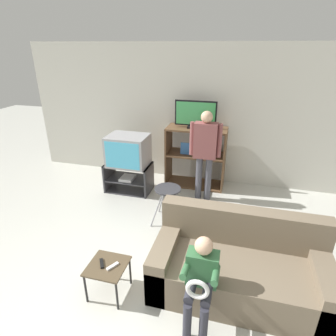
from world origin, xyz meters
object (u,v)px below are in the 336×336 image
object	(u,v)px
tv_stand	(129,177)
remote_control_white	(113,266)
snack_table	(108,269)
person_standing_adult	(205,148)
television_main	(128,150)
television_flat	(196,115)
couch	(238,268)
person_seated_child	(201,277)
folding_stool	(168,193)
media_shelf	(196,157)
remote_control_black	(102,263)

from	to	relation	value
tv_stand	remote_control_white	xyz separation A→B (m)	(0.78, -2.32, 0.13)
snack_table	person_standing_adult	distance (m)	2.53
television_main	television_flat	distance (m)	1.36
snack_table	couch	bearing A→B (deg)	17.34
television_flat	couch	world-z (taller)	television_flat
person_standing_adult	person_seated_child	distance (m)	2.50
folding_stool	snack_table	xyz separation A→B (m)	(-0.26, -1.52, -0.15)
media_shelf	remote_control_black	size ratio (longest dim) A/B	8.00
television_main	person_standing_adult	distance (m)	1.37
television_flat	television_main	bearing A→B (deg)	-152.58
remote_control_white	person_standing_adult	bearing A→B (deg)	104.94
remote_control_black	television_flat	bearing A→B (deg)	48.35
media_shelf	remote_control_black	xyz separation A→B (m)	(-0.51, -2.86, -0.19)
television_flat	remote_control_black	size ratio (longest dim) A/B	5.22
couch	remote_control_black	bearing A→B (deg)	-163.43
television_main	couch	xyz separation A→B (m)	(2.04, -1.87, -0.51)
folding_stool	person_standing_adult	distance (m)	1.05
remote_control_black	person_seated_child	world-z (taller)	person_seated_child
person_seated_child	television_flat	bearing A→B (deg)	101.46
television_flat	remote_control_black	xyz separation A→B (m)	(-0.48, -2.86, -0.99)
remote_control_black	remote_control_white	size ratio (longest dim) A/B	1.00
folding_stool	remote_control_white	size ratio (longest dim) A/B	4.03
media_shelf	television_flat	xyz separation A→B (m)	(-0.03, -0.00, 0.80)
couch	tv_stand	bearing A→B (deg)	137.73
person_standing_adult	snack_table	bearing A→B (deg)	-106.16
remote_control_white	couch	size ratio (longest dim) A/B	0.08
couch	person_seated_child	size ratio (longest dim) A/B	1.94
media_shelf	remote_control_white	bearing A→B (deg)	-97.58
television_main	television_flat	bearing A→B (deg)	27.42
folding_stool	person_standing_adult	world-z (taller)	person_standing_adult
television_main	snack_table	distance (m)	2.44
remote_control_white	person_seated_child	size ratio (longest dim) A/B	0.15
media_shelf	snack_table	size ratio (longest dim) A/B	2.83
television_main	remote_control_white	bearing A→B (deg)	-71.97
remote_control_white	couch	distance (m)	1.37
folding_stool	remote_control_white	xyz separation A→B (m)	(-0.19, -1.52, -0.09)
snack_table	television_flat	bearing A→B (deg)	81.75
remote_control_black	person_standing_adult	size ratio (longest dim) A/B	0.09
snack_table	couch	distance (m)	1.43
folding_stool	person_standing_adult	xyz separation A→B (m)	(0.42, 0.84, 0.47)
person_seated_child	snack_table	bearing A→B (deg)	174.75
person_standing_adult	television_main	bearing A→B (deg)	-177.38
television_flat	remote_control_white	size ratio (longest dim) A/B	5.22
folding_stool	person_seated_child	distance (m)	1.78
tv_stand	television_main	size ratio (longest dim) A/B	1.18
media_shelf	television_main	bearing A→B (deg)	-153.17
media_shelf	couch	xyz separation A→B (m)	(0.91, -2.44, -0.29)
remote_control_white	person_standing_adult	world-z (taller)	person_standing_adult
media_shelf	remote_control_black	world-z (taller)	media_shelf
remote_control_black	person_seated_child	distance (m)	1.10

